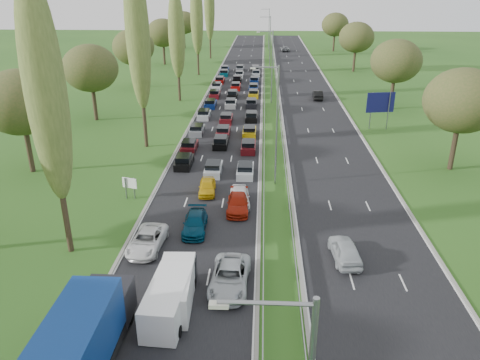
# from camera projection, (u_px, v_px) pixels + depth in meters

# --- Properties ---
(ground) EXTENTS (260.00, 260.00, 0.00)m
(ground) POSITION_uv_depth(u_px,v_px,m) (271.00, 100.00, 82.31)
(ground) COLOR #254F18
(ground) RESTS_ON ground
(near_carriageway) EXTENTS (10.50, 215.00, 0.04)m
(near_carriageway) POSITION_uv_depth(u_px,v_px,m) (234.00, 97.00, 84.92)
(near_carriageway) COLOR black
(near_carriageway) RESTS_ON ground
(far_carriageway) EXTENTS (10.50, 215.00, 0.04)m
(far_carriageway) POSITION_uv_depth(u_px,v_px,m) (308.00, 98.00, 84.30)
(far_carriageway) COLOR black
(far_carriageway) RESTS_ON ground
(central_reservation) EXTENTS (2.36, 215.00, 0.32)m
(central_reservation) POSITION_uv_depth(u_px,v_px,m) (271.00, 94.00, 84.40)
(central_reservation) COLOR gray
(central_reservation) RESTS_ON ground
(lamp_columns) EXTENTS (0.18, 140.18, 12.00)m
(lamp_columns) POSITION_uv_depth(u_px,v_px,m) (272.00, 68.00, 78.14)
(lamp_columns) COLOR gray
(lamp_columns) RESTS_ON ground
(poplar_row) EXTENTS (2.80, 127.80, 22.44)m
(poplar_row) POSITION_uv_depth(u_px,v_px,m) (163.00, 33.00, 67.34)
(poplar_row) COLOR #2D2116
(poplar_row) RESTS_ON ground
(woodland_left) EXTENTS (8.00, 166.00, 11.10)m
(woodland_left) POSITION_uv_depth(u_px,v_px,m) (82.00, 72.00, 64.56)
(woodland_left) COLOR #2D2116
(woodland_left) RESTS_ON ground
(woodland_right) EXTENTS (8.00, 153.00, 11.10)m
(woodland_right) POSITION_uv_depth(u_px,v_px,m) (411.00, 70.00, 66.16)
(woodland_right) COLOR #2D2116
(woodland_right) RESTS_ON ground
(traffic_queue_fill) EXTENTS (9.12, 68.59, 0.80)m
(traffic_queue_fill) POSITION_uv_depth(u_px,v_px,m) (232.00, 100.00, 80.44)
(traffic_queue_fill) COLOR black
(traffic_queue_fill) RESTS_ON ground
(near_car_2) EXTENTS (2.66, 5.20, 1.40)m
(near_car_2) POSITION_uv_depth(u_px,v_px,m) (147.00, 240.00, 36.13)
(near_car_2) COLOR white
(near_car_2) RESTS_ON near_carriageway
(near_car_7) EXTENTS (2.08, 4.75, 1.36)m
(near_car_7) POSITION_uv_depth(u_px,v_px,m) (195.00, 223.00, 38.79)
(near_car_7) COLOR #05324B
(near_car_7) RESTS_ON near_carriageway
(near_car_8) EXTENTS (1.83, 4.05, 1.35)m
(near_car_8) POSITION_uv_depth(u_px,v_px,m) (207.00, 187.00, 45.73)
(near_car_8) COLOR gold
(near_car_8) RESTS_ON near_carriageway
(near_car_10) EXTENTS (2.78, 5.60, 1.53)m
(near_car_10) POSITION_uv_depth(u_px,v_px,m) (230.00, 277.00, 31.52)
(near_car_10) COLOR #B1B7BB
(near_car_10) RESTS_ON near_carriageway
(near_car_11) EXTENTS (1.98, 4.81, 1.39)m
(near_car_11) POSITION_uv_depth(u_px,v_px,m) (238.00, 203.00, 42.27)
(near_car_11) COLOR #9A1B09
(near_car_11) RESTS_ON near_carriageway
(near_car_12) EXTENTS (2.15, 4.55, 1.50)m
(near_car_12) POSITION_uv_depth(u_px,v_px,m) (240.00, 196.00, 43.46)
(near_car_12) COLOR white
(near_car_12) RESTS_ON near_carriageway
(far_car_0) EXTENTS (2.20, 4.74, 1.57)m
(far_car_0) POSITION_uv_depth(u_px,v_px,m) (345.00, 250.00, 34.66)
(far_car_0) COLOR #AFB5B9
(far_car_0) RESTS_ON far_carriageway
(far_car_1) EXTENTS (1.75, 4.68, 1.53)m
(far_car_1) POSITION_uv_depth(u_px,v_px,m) (318.00, 95.00, 82.81)
(far_car_1) COLOR black
(far_car_1) RESTS_ON far_carriageway
(far_car_2) EXTENTS (2.75, 5.51, 1.50)m
(far_car_2) POSITION_uv_depth(u_px,v_px,m) (285.00, 49.00, 140.96)
(far_car_2) COLOR slate
(far_car_2) RESTS_ON far_carriageway
(blue_lorry) EXTENTS (2.74, 9.86, 4.16)m
(blue_lorry) POSITION_uv_depth(u_px,v_px,m) (84.00, 341.00, 24.00)
(blue_lorry) COLOR black
(blue_lorry) RESTS_ON near_carriageway
(white_van_front) EXTENTS (2.15, 5.47, 2.20)m
(white_van_front) POSITION_uv_depth(u_px,v_px,m) (176.00, 287.00, 29.97)
(white_van_front) COLOR white
(white_van_front) RESTS_ON near_carriageway
(white_van_rear) EXTENTS (2.19, 5.58, 2.24)m
(white_van_rear) POSITION_uv_depth(u_px,v_px,m) (169.00, 299.00, 28.77)
(white_van_rear) COLOR white
(white_van_rear) RESTS_ON near_carriageway
(info_sign) EXTENTS (1.47, 0.52, 2.10)m
(info_sign) POSITION_uv_depth(u_px,v_px,m) (130.00, 185.00, 44.36)
(info_sign) COLOR gray
(info_sign) RESTS_ON ground
(direction_sign) EXTENTS (3.95, 0.82, 5.20)m
(direction_sign) POSITION_uv_depth(u_px,v_px,m) (380.00, 104.00, 64.85)
(direction_sign) COLOR gray
(direction_sign) RESTS_ON ground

